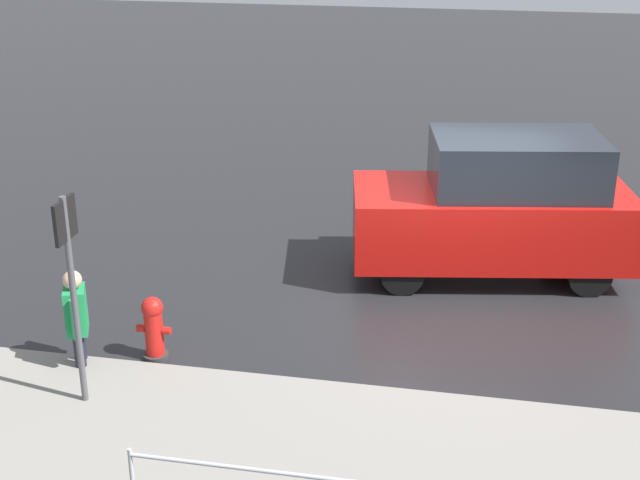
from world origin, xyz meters
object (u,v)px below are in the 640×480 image
(pedestrian, at_px, (76,313))
(sign_post, at_px, (71,272))
(moving_hatchback, at_px, (497,207))
(fire_hydrant, at_px, (154,328))

(pedestrian, bearing_deg, sign_post, 117.88)
(moving_hatchback, height_order, pedestrian, moving_hatchback)
(moving_hatchback, height_order, sign_post, sign_post)
(pedestrian, distance_m, sign_post, 1.24)
(moving_hatchback, relative_size, fire_hydrant, 5.16)
(fire_hydrant, height_order, sign_post, sign_post)
(moving_hatchback, xyz_separation_m, pedestrian, (4.73, 3.67, -0.34))
(sign_post, bearing_deg, fire_hydrant, -110.19)
(pedestrian, relative_size, sign_post, 0.51)
(moving_hatchback, bearing_deg, fire_hydrant, 40.34)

